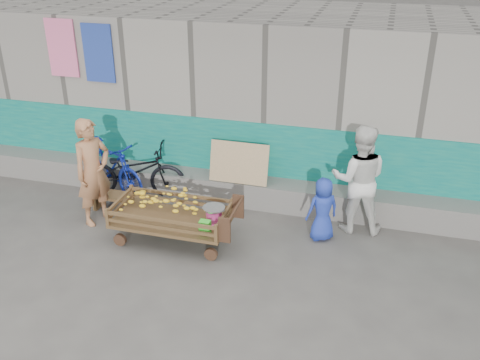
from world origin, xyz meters
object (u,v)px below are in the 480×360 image
(banana_cart, at_px, (169,210))
(child, at_px, (323,209))
(bicycle_blue, at_px, (111,167))
(woman, at_px, (359,179))
(bicycle_dark, at_px, (133,171))
(bench, at_px, (122,199))
(vendor_man, at_px, (93,172))

(banana_cart, height_order, child, child)
(banana_cart, xyz_separation_m, bicycle_blue, (-1.62, 1.23, -0.04))
(banana_cart, distance_m, child, 2.32)
(woman, relative_size, bicycle_dark, 0.93)
(bench, bearing_deg, bicycle_blue, 130.67)
(woman, bearing_deg, banana_cart, 17.93)
(woman, bearing_deg, bicycle_dark, -6.33)
(bench, relative_size, child, 1.09)
(vendor_man, height_order, woman, vendor_man)
(banana_cart, height_order, woman, woman)
(woman, xyz_separation_m, bicycle_blue, (-4.31, 0.09, -0.37))
(banana_cart, bearing_deg, bench, 149.22)
(bench, xyz_separation_m, bicycle_blue, (-0.46, 0.53, 0.30))
(woman, distance_m, bicycle_dark, 3.89)
(bicycle_dark, height_order, bicycle_blue, bicycle_blue)
(woman, height_order, child, woman)
(child, distance_m, bicycle_dark, 3.44)
(bicycle_dark, bearing_deg, bench, 171.96)
(bicycle_blue, bearing_deg, banana_cart, -103.45)
(vendor_man, relative_size, bicycle_dark, 0.94)
(banana_cart, bearing_deg, woman, 23.00)
(vendor_man, bearing_deg, banana_cart, -76.57)
(vendor_man, bearing_deg, bicycle_dark, 13.48)
(banana_cart, relative_size, bench, 1.72)
(vendor_man, height_order, child, vendor_man)
(child, relative_size, bicycle_dark, 0.54)
(bicycle_dark, bearing_deg, bicycle_blue, 79.26)
(banana_cart, bearing_deg, bicycle_blue, 142.91)
(bench, xyz_separation_m, child, (3.37, 0.01, 0.31))
(bench, distance_m, bicycle_blue, 0.77)
(woman, bearing_deg, bicycle_blue, -6.21)
(banana_cart, xyz_separation_m, bicycle_dark, (-1.19, 1.23, -0.06))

